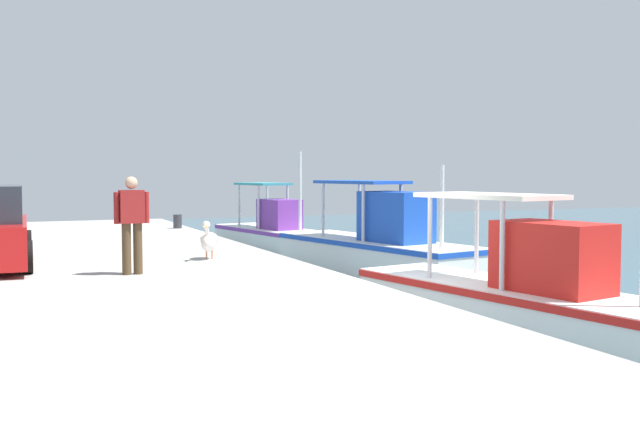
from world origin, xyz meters
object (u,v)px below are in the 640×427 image
fishing_boat_second (378,248)px  mooring_bollard_nearest (178,221)px  fishing_boat_third (518,296)px  fisherman_standing (132,220)px  pelican (209,240)px  fishing_boat_nearest (271,232)px

fishing_boat_second → mooring_bollard_nearest: (-7.36, -3.45, 0.31)m
fishing_boat_third → fisherman_standing: fishing_boat_third is taller
fishing_boat_second → pelican: bearing=-74.8°
mooring_bollard_nearest → fishing_boat_third: bearing=10.0°
fishing_boat_second → mooring_bollard_nearest: fishing_boat_second is taller
fishing_boat_nearest → mooring_bollard_nearest: (0.01, -3.22, 0.44)m
fishing_boat_third → pelican: 6.61m
fishing_boat_third → fisherman_standing: size_ratio=3.63×
fishing_boat_second → fishing_boat_third: bearing=-8.3°
pelican → mooring_bollard_nearest: (-8.62, 1.20, -0.18)m
fishing_boat_nearest → fisherman_standing: 12.14m
pelican → fisherman_standing: size_ratio=0.54×
fishing_boat_second → fishing_boat_third: (6.72, -0.98, -0.09)m
fishing_boat_second → mooring_bollard_nearest: bearing=-154.8°
fisherman_standing → pelican: bearing=132.8°
fishing_boat_third → mooring_bollard_nearest: (-14.08, -2.48, 0.40)m
fishing_boat_nearest → fisherman_standing: size_ratio=3.18×
fishing_boat_third → fishing_boat_second: bearing=171.7°
fishing_boat_third → pelican: bearing=-146.0°
fishing_boat_nearest → fishing_boat_third: size_ratio=0.88×
fishing_boat_nearest → pelican: (8.63, -4.42, 0.62)m
fishing_boat_nearest → fishing_boat_third: fishing_boat_nearest is taller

